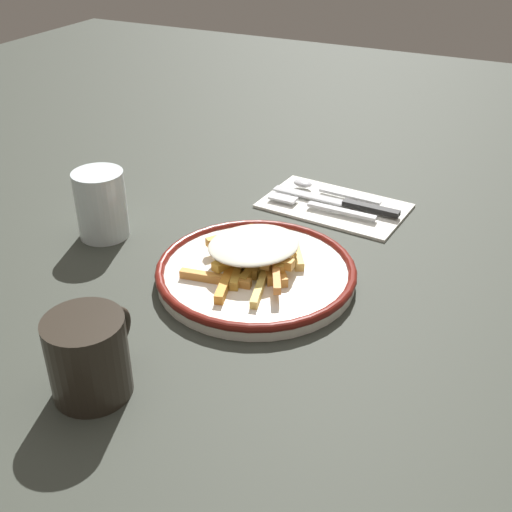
# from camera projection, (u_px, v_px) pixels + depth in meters

# --- Properties ---
(ground_plane) EXTENTS (2.60, 2.60, 0.00)m
(ground_plane) POSITION_uv_depth(u_px,v_px,m) (256.00, 280.00, 0.82)
(ground_plane) COLOR #31352D
(plate) EXTENTS (0.26, 0.26, 0.02)m
(plate) POSITION_uv_depth(u_px,v_px,m) (256.00, 273.00, 0.82)
(plate) COLOR white
(plate) RESTS_ON ground_plane
(fries_heap) EXTENTS (0.19, 0.15, 0.04)m
(fries_heap) POSITION_uv_depth(u_px,v_px,m) (256.00, 253.00, 0.81)
(fries_heap) COLOR gold
(fries_heap) RESTS_ON plate
(napkin) EXTENTS (0.15, 0.23, 0.01)m
(napkin) POSITION_uv_depth(u_px,v_px,m) (334.00, 205.00, 1.00)
(napkin) COLOR white
(napkin) RESTS_ON ground_plane
(fork) EXTENTS (0.02, 0.18, 0.01)m
(fork) POSITION_uv_depth(u_px,v_px,m) (321.00, 206.00, 0.98)
(fork) COLOR silver
(fork) RESTS_ON napkin
(knife) EXTENTS (0.02, 0.21, 0.01)m
(knife) POSITION_uv_depth(u_px,v_px,m) (346.00, 203.00, 0.99)
(knife) COLOR black
(knife) RESTS_ON napkin
(spoon) EXTENTS (0.03, 0.15, 0.01)m
(spoon) POSITION_uv_depth(u_px,v_px,m) (321.00, 188.00, 1.04)
(spoon) COLOR silver
(spoon) RESTS_ON napkin
(water_glass) EXTENTS (0.07, 0.07, 0.10)m
(water_glass) POSITION_uv_depth(u_px,v_px,m) (101.00, 204.00, 0.90)
(water_glass) COLOR silver
(water_glass) RESTS_ON ground_plane
(coffee_mug) EXTENTS (0.11, 0.08, 0.09)m
(coffee_mug) POSITION_uv_depth(u_px,v_px,m) (89.00, 356.00, 0.63)
(coffee_mug) COLOR #29231C
(coffee_mug) RESTS_ON ground_plane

